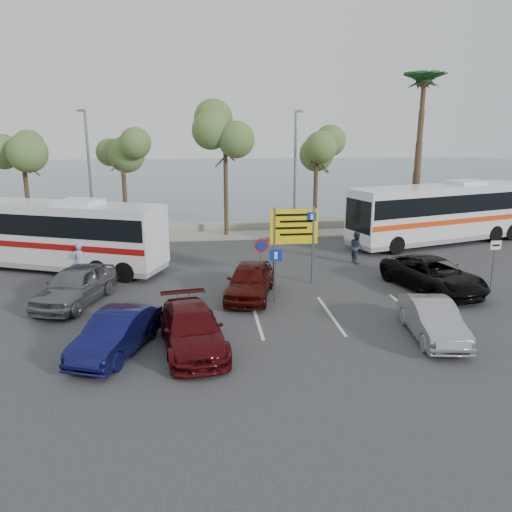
{
  "coord_description": "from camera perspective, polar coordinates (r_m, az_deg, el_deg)",
  "views": [
    {
      "loc": [
        -3.24,
        -18.74,
        7.01
      ],
      "look_at": [
        -0.76,
        3.0,
        1.42
      ],
      "focal_mm": 35.0,
      "sensor_mm": 36.0,
      "label": 1
    }
  ],
  "objects": [
    {
      "name": "coach_bus_left",
      "position": [
        27.36,
        -22.25,
        2.05
      ],
      "size": [
        11.82,
        6.68,
        3.66
      ],
      "color": "silver",
      "rests_on": "ground"
    },
    {
      "name": "tree_left",
      "position": [
        33.1,
        -15.11,
        12.1
      ],
      "size": [
        3.2,
        3.2,
        7.2
      ],
      "color": "#382619",
      "rests_on": "kerb_strip"
    },
    {
      "name": "car_maroon",
      "position": [
        16.56,
        -7.34,
        -8.29
      ],
      "size": [
        2.6,
        4.9,
        1.35
      ],
      "primitive_type": "imported",
      "rotation": [
        0.0,
        0.0,
        0.16
      ],
      "color": "#4F0D11",
      "rests_on": "ground"
    },
    {
      "name": "street_lamp_left",
      "position": [
        33.04,
        -18.54,
        9.41
      ],
      "size": [
        0.45,
        1.15,
        8.01
      ],
      "color": "slate",
      "rests_on": "kerb_strip"
    },
    {
      "name": "seawall",
      "position": [
        35.53,
        -1.15,
        3.43
      ],
      "size": [
        48.0,
        0.8,
        0.6
      ],
      "primitive_type": "cube",
      "color": "gray",
      "rests_on": "ground"
    },
    {
      "name": "coach_bus_right",
      "position": [
        33.24,
        20.34,
        4.41
      ],
      "size": [
        12.66,
        6.28,
        3.88
      ],
      "color": "silver",
      "rests_on": "ground"
    },
    {
      "name": "tree_far_left",
      "position": [
        34.47,
        -25.27,
        11.86
      ],
      "size": [
        3.2,
        3.2,
        7.6
      ],
      "color": "#382619",
      "rests_on": "kerb_strip"
    },
    {
      "name": "car_silver_a",
      "position": [
        21.79,
        -19.94,
        -3.17
      ],
      "size": [
        3.11,
        4.94,
        1.57
      ],
      "primitive_type": "imported",
      "rotation": [
        0.0,
        0.0,
        -0.3
      ],
      "color": "slate",
      "rests_on": "ground"
    },
    {
      "name": "ground",
      "position": [
        20.27,
        3.12,
        -5.94
      ],
      "size": [
        120.0,
        120.0,
        0.0
      ],
      "primitive_type": "plane",
      "color": "#303033",
      "rests_on": "ground"
    },
    {
      "name": "car_blue",
      "position": [
        16.73,
        -15.67,
        -8.5
      ],
      "size": [
        2.73,
        4.32,
        1.34
      ],
      "primitive_type": "imported",
      "rotation": [
        0.0,
        0.0,
        -0.35
      ],
      "color": "#0E1043",
      "rests_on": "ground"
    },
    {
      "name": "sign_parking",
      "position": [
        20.53,
        2.26,
        -1.35
      ],
      "size": [
        0.5,
        0.07,
        2.25
      ],
      "color": "slate",
      "rests_on": "ground"
    },
    {
      "name": "sign_taxi",
      "position": [
        24.71,
        25.58,
        -0.18
      ],
      "size": [
        0.5,
        0.07,
        2.2
      ],
      "color": "slate",
      "rests_on": "ground"
    },
    {
      "name": "tree_right",
      "position": [
        33.65,
        6.97,
        12.78
      ],
      "size": [
        3.2,
        3.2,
        7.4
      ],
      "color": "#382619",
      "rests_on": "kerb_strip"
    },
    {
      "name": "direction_sign",
      "position": [
        22.81,
        4.37,
        2.69
      ],
      "size": [
        2.2,
        0.12,
        3.6
      ],
      "color": "slate",
      "rests_on": "ground"
    },
    {
      "name": "lane_markings",
      "position": [
        19.18,
        0.24,
        -7.1
      ],
      "size": [
        12.02,
        4.2,
        0.01
      ],
      "primitive_type": null,
      "color": "silver",
      "rests_on": "ground"
    },
    {
      "name": "car_silver_b",
      "position": [
        18.27,
        19.53,
        -6.88
      ],
      "size": [
        1.84,
        4.13,
        1.32
      ],
      "primitive_type": "imported",
      "rotation": [
        0.0,
        0.0,
        -0.11
      ],
      "color": "gray",
      "rests_on": "ground"
    },
    {
      "name": "palm_tree",
      "position": [
        36.02,
        18.64,
        18.17
      ],
      "size": [
        4.8,
        4.8,
        11.2
      ],
      "color": "#382619",
      "rests_on": "kerb_strip"
    },
    {
      "name": "tree_mid",
      "position": [
        32.78,
        -3.56,
        13.67
      ],
      "size": [
        3.2,
        3.2,
        8.0
      ],
      "color": "#382619",
      "rests_on": "kerb_strip"
    },
    {
      "name": "pedestrian_far",
      "position": [
        27.27,
        11.42,
        1.0
      ],
      "size": [
        0.75,
        0.91,
        1.71
      ],
      "primitive_type": "imported",
      "rotation": [
        0.0,
        0.0,
        1.7
      ],
      "color": "#2F3747",
      "rests_on": "ground"
    },
    {
      "name": "sign_no_stop",
      "position": [
        21.97,
        0.61,
        -0.0
      ],
      "size": [
        0.6,
        0.08,
        2.35
      ],
      "color": "slate",
      "rests_on": "ground"
    },
    {
      "name": "sea",
      "position": [
        79.11,
        -4.18,
        9.2
      ],
      "size": [
        140.0,
        140.0,
        0.0
      ],
      "primitive_type": "plane",
      "color": "#3B4B5F",
      "rests_on": "ground"
    },
    {
      "name": "suv_black",
      "position": [
        23.53,
        19.58,
        -2.02
      ],
      "size": [
        3.67,
        5.67,
        1.45
      ],
      "primitive_type": "imported",
      "rotation": [
        0.0,
        0.0,
        0.26
      ],
      "color": "black",
      "rests_on": "ground"
    },
    {
      "name": "street_lamp_right",
      "position": [
        32.94,
        4.51,
        10.08
      ],
      "size": [
        0.45,
        1.15,
        8.01
      ],
      "color": "slate",
      "rests_on": "kerb_strip"
    },
    {
      "name": "car_red",
      "position": [
        21.28,
        -0.72,
        -2.8
      ],
      "size": [
        2.77,
        4.67,
        1.49
      ],
      "primitive_type": "imported",
      "rotation": [
        0.0,
        0.0,
        -0.25
      ],
      "color": "#440D09",
      "rests_on": "ground"
    },
    {
      "name": "kerb_strip",
      "position": [
        33.62,
        -0.83,
        2.42
      ],
      "size": [
        44.0,
        2.4,
        0.15
      ],
      "primitive_type": "cube",
      "color": "gray",
      "rests_on": "ground"
    },
    {
      "name": "pedestrian_near",
      "position": [
        25.18,
        -19.51,
        -0.58
      ],
      "size": [
        0.71,
        0.53,
        1.78
      ],
      "primitive_type": "imported",
      "rotation": [
        0.0,
        0.0,
        3.31
      ],
      "color": "#899EC7",
      "rests_on": "ground"
    }
  ]
}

